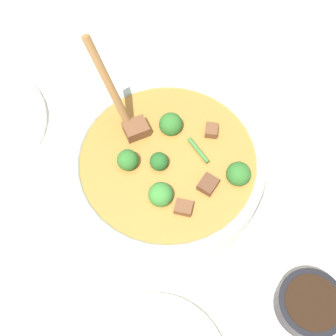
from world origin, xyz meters
name	(u,v)px	position (x,y,z in m)	size (l,w,h in m)	color
ground_plane	(168,186)	(0.00, 0.00, 0.00)	(4.00, 4.00, 0.00)	silver
stew_bowl	(168,170)	(0.00, 0.00, 0.06)	(0.29, 0.29, 0.25)	#B2C6BC
condiment_bowl	(310,304)	(-0.28, -0.06, 0.02)	(0.10, 0.10, 0.04)	black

